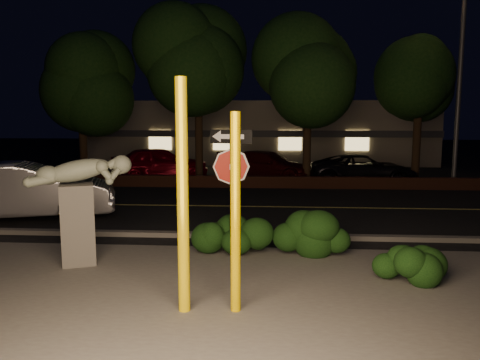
{
  "coord_description": "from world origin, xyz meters",
  "views": [
    {
      "loc": [
        0.96,
        -8.55,
        3.03
      ],
      "look_at": [
        0.22,
        1.97,
        1.6
      ],
      "focal_mm": 35.0,
      "sensor_mm": 36.0,
      "label": 1
    }
  ],
  "objects_px": {
    "streetlight": "(457,48)",
    "yellow_pole_right": "(236,214)",
    "yellow_pole_left": "(183,198)",
    "sculpture": "(79,198)",
    "silver_sedan": "(26,191)",
    "signpost": "(231,167)",
    "parked_car_dark": "(362,169)",
    "parked_car_darkred": "(267,165)",
    "parked_car_red": "(160,163)"
  },
  "relations": [
    {
      "from": "yellow_pole_left",
      "to": "silver_sedan",
      "type": "distance_m",
      "value": 8.72
    },
    {
      "from": "signpost",
      "to": "silver_sedan",
      "type": "xyz_separation_m",
      "value": [
        -6.42,
        3.33,
        -1.12
      ]
    },
    {
      "from": "yellow_pole_right",
      "to": "parked_car_darkred",
      "type": "relative_size",
      "value": 0.66
    },
    {
      "from": "sculpture",
      "to": "parked_car_dark",
      "type": "distance_m",
      "value": 14.76
    },
    {
      "from": "yellow_pole_left",
      "to": "streetlight",
      "type": "height_order",
      "value": "streetlight"
    },
    {
      "from": "silver_sedan",
      "to": "parked_car_darkred",
      "type": "height_order",
      "value": "silver_sedan"
    },
    {
      "from": "yellow_pole_right",
      "to": "streetlight",
      "type": "bearing_deg",
      "value": 59.22
    },
    {
      "from": "yellow_pole_right",
      "to": "signpost",
      "type": "bearing_deg",
      "value": 96.43
    },
    {
      "from": "yellow_pole_right",
      "to": "streetlight",
      "type": "distance_m",
      "value": 16.79
    },
    {
      "from": "yellow_pole_left",
      "to": "parked_car_darkred",
      "type": "xyz_separation_m",
      "value": [
        1.09,
        15.62,
        -1.12
      ]
    },
    {
      "from": "yellow_pole_left",
      "to": "yellow_pole_right",
      "type": "xyz_separation_m",
      "value": [
        0.8,
        0.06,
        -0.25
      ]
    },
    {
      "from": "parked_car_red",
      "to": "yellow_pole_left",
      "type": "bearing_deg",
      "value": 175.29
    },
    {
      "from": "parked_car_red",
      "to": "parked_car_darkred",
      "type": "bearing_deg",
      "value": -107.27
    },
    {
      "from": "sculpture",
      "to": "parked_car_dark",
      "type": "xyz_separation_m",
      "value": [
        8.02,
        12.37,
        -0.72
      ]
    },
    {
      "from": "signpost",
      "to": "yellow_pole_left",
      "type": "bearing_deg",
      "value": -85.11
    },
    {
      "from": "sculpture",
      "to": "silver_sedan",
      "type": "bearing_deg",
      "value": 107.38
    },
    {
      "from": "parked_car_dark",
      "to": "yellow_pole_left",
      "type": "bearing_deg",
      "value": 158.31
    },
    {
      "from": "sculpture",
      "to": "parked_car_red",
      "type": "relative_size",
      "value": 0.48
    },
    {
      "from": "signpost",
      "to": "parked_car_darkred",
      "type": "relative_size",
      "value": 0.58
    },
    {
      "from": "yellow_pole_left",
      "to": "silver_sedan",
      "type": "bearing_deg",
      "value": 133.4
    },
    {
      "from": "silver_sedan",
      "to": "yellow_pole_right",
      "type": "bearing_deg",
      "value": -151.4
    },
    {
      "from": "yellow_pole_left",
      "to": "parked_car_dark",
      "type": "height_order",
      "value": "yellow_pole_left"
    },
    {
      "from": "sculpture",
      "to": "parked_car_red",
      "type": "bearing_deg",
      "value": 74.47
    },
    {
      "from": "parked_car_darkred",
      "to": "streetlight",
      "type": "bearing_deg",
      "value": -79.21
    },
    {
      "from": "signpost",
      "to": "parked_car_dark",
      "type": "bearing_deg",
      "value": 80.84
    },
    {
      "from": "streetlight",
      "to": "parked_car_darkred",
      "type": "relative_size",
      "value": 2.1
    },
    {
      "from": "sculpture",
      "to": "silver_sedan",
      "type": "xyz_separation_m",
      "value": [
        -3.37,
        4.07,
        -0.54
      ]
    },
    {
      "from": "yellow_pole_left",
      "to": "yellow_pole_right",
      "type": "relative_size",
      "value": 1.16
    },
    {
      "from": "yellow_pole_left",
      "to": "parked_car_darkred",
      "type": "height_order",
      "value": "yellow_pole_left"
    },
    {
      "from": "sculpture",
      "to": "streetlight",
      "type": "bearing_deg",
      "value": 22.97
    },
    {
      "from": "yellow_pole_left",
      "to": "yellow_pole_right",
      "type": "height_order",
      "value": "yellow_pole_left"
    },
    {
      "from": "silver_sedan",
      "to": "parked_car_dark",
      "type": "relative_size",
      "value": 1.08
    },
    {
      "from": "signpost",
      "to": "parked_car_darkred",
      "type": "bearing_deg",
      "value": 101.19
    },
    {
      "from": "yellow_pole_right",
      "to": "silver_sedan",
      "type": "height_order",
      "value": "yellow_pole_right"
    },
    {
      "from": "parked_car_red",
      "to": "parked_car_darkred",
      "type": "distance_m",
      "value": 5.23
    },
    {
      "from": "yellow_pole_right",
      "to": "parked_car_red",
      "type": "height_order",
      "value": "yellow_pole_right"
    },
    {
      "from": "parked_car_red",
      "to": "parked_car_dark",
      "type": "xyz_separation_m",
      "value": [
        9.57,
        -0.8,
        -0.14
      ]
    },
    {
      "from": "parked_car_red",
      "to": "parked_car_dark",
      "type": "distance_m",
      "value": 9.61
    },
    {
      "from": "yellow_pole_left",
      "to": "streetlight",
      "type": "bearing_deg",
      "value": 56.96
    },
    {
      "from": "parked_car_red",
      "to": "parked_car_dark",
      "type": "relative_size",
      "value": 0.99
    },
    {
      "from": "silver_sedan",
      "to": "parked_car_red",
      "type": "height_order",
      "value": "silver_sedan"
    },
    {
      "from": "streetlight",
      "to": "yellow_pole_right",
      "type": "bearing_deg",
      "value": -140.85
    },
    {
      "from": "yellow_pole_left",
      "to": "signpost",
      "type": "bearing_deg",
      "value": 80.92
    },
    {
      "from": "yellow_pole_right",
      "to": "signpost",
      "type": "relative_size",
      "value": 1.13
    },
    {
      "from": "yellow_pole_right",
      "to": "sculpture",
      "type": "bearing_deg",
      "value": 147.36
    },
    {
      "from": "silver_sedan",
      "to": "parked_car_dark",
      "type": "distance_m",
      "value": 14.09
    },
    {
      "from": "yellow_pole_right",
      "to": "yellow_pole_left",
      "type": "bearing_deg",
      "value": -175.89
    },
    {
      "from": "yellow_pole_left",
      "to": "streetlight",
      "type": "distance_m",
      "value": 17.19
    },
    {
      "from": "silver_sedan",
      "to": "parked_car_red",
      "type": "relative_size",
      "value": 1.09
    },
    {
      "from": "silver_sedan",
      "to": "streetlight",
      "type": "bearing_deg",
      "value": -81.57
    }
  ]
}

